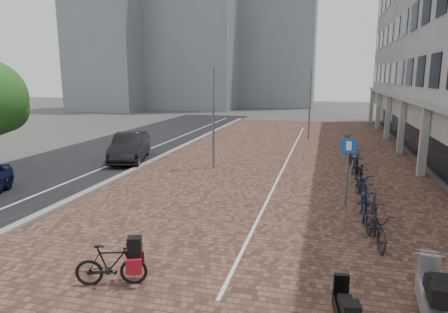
% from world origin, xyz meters
% --- Properties ---
extents(ground, '(140.00, 140.00, 0.00)m').
position_xyz_m(ground, '(0.00, 0.00, 0.00)').
color(ground, '#474442').
rests_on(ground, ground).
extents(plaza_brick, '(14.50, 42.00, 0.04)m').
position_xyz_m(plaza_brick, '(2.00, 12.00, 0.01)').
color(plaza_brick, brown).
rests_on(plaza_brick, ground).
extents(street_asphalt, '(8.00, 50.00, 0.03)m').
position_xyz_m(street_asphalt, '(-9.00, 12.00, 0.01)').
color(street_asphalt, black).
rests_on(street_asphalt, ground).
extents(curb, '(0.35, 42.00, 0.14)m').
position_xyz_m(curb, '(-5.10, 12.00, 0.07)').
color(curb, gray).
rests_on(curb, ground).
extents(lane_line, '(0.12, 44.00, 0.00)m').
position_xyz_m(lane_line, '(-7.00, 12.00, 0.02)').
color(lane_line, white).
rests_on(lane_line, street_asphalt).
extents(parking_line, '(0.10, 30.00, 0.00)m').
position_xyz_m(parking_line, '(2.20, 12.00, 0.04)').
color(parking_line, white).
rests_on(parking_line, plaza_brick).
extents(bg_towers, '(33.00, 23.00, 32.00)m').
position_xyz_m(bg_towers, '(-14.34, 48.94, 13.96)').
color(bg_towers, gray).
rests_on(bg_towers, ground).
extents(car_dark, '(3.06, 5.09, 1.58)m').
position_xyz_m(car_dark, '(-6.50, 9.71, 0.79)').
color(car_dark, black).
rests_on(car_dark, ground).
extents(hero_bike, '(1.71, 0.96, 1.16)m').
position_xyz_m(hero_bike, '(-0.35, -2.92, 0.52)').
color(hero_bike, black).
rests_on(hero_bike, ground).
extents(scooter_front, '(0.56, 1.61, 1.10)m').
position_xyz_m(scooter_front, '(6.47, -2.20, 0.55)').
color(scooter_front, '#949599').
rests_on(scooter_front, ground).
extents(scooter_mid, '(0.60, 1.43, 0.95)m').
position_xyz_m(scooter_mid, '(4.76, -3.37, 0.48)').
color(scooter_mid, black).
rests_on(scooter_mid, ground).
extents(scooter_back, '(0.70, 1.83, 1.23)m').
position_xyz_m(scooter_back, '(6.37, -2.78, 0.62)').
color(scooter_back, '#AEADB3').
rests_on(scooter_back, ground).
extents(parking_sign, '(0.52, 0.23, 2.57)m').
position_xyz_m(parking_sign, '(5.08, 4.22, 1.74)').
color(parking_sign, slate).
rests_on(parking_sign, ground).
extents(lamp_near, '(0.12, 0.12, 5.17)m').
position_xyz_m(lamp_near, '(-1.35, 9.00, 2.59)').
color(lamp_near, slate).
rests_on(lamp_near, ground).
extents(lamp_far, '(0.12, 0.12, 5.18)m').
position_xyz_m(lamp_far, '(2.98, 20.09, 2.59)').
color(lamp_far, gray).
rests_on(lamp_far, ground).
extents(bike_row, '(1.06, 18.12, 1.05)m').
position_xyz_m(bike_row, '(5.73, 9.05, 0.52)').
color(bike_row, black).
rests_on(bike_row, ground).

